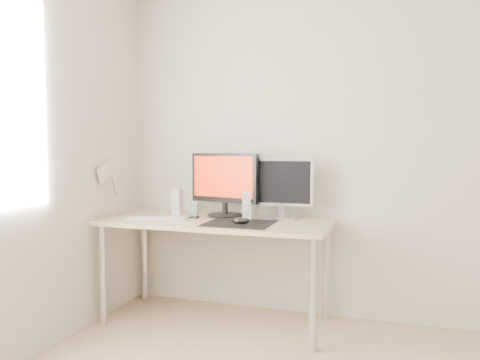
# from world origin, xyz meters

# --- Properties ---
(wall_back) EXTENTS (3.50, 0.00, 3.50)m
(wall_back) POSITION_xyz_m (0.00, 1.75, 1.25)
(wall_back) COLOR silver
(wall_back) RESTS_ON ground
(mousepad) EXTENTS (0.45, 0.40, 0.00)m
(mousepad) POSITION_xyz_m (-0.72, 1.28, 0.73)
(mousepad) COLOR black
(mousepad) RESTS_ON desk
(mouse) EXTENTS (0.12, 0.07, 0.04)m
(mouse) POSITION_xyz_m (-0.70, 1.25, 0.76)
(mouse) COLOR black
(mouse) RESTS_ON mousepad
(desk) EXTENTS (1.60, 0.70, 0.73)m
(desk) POSITION_xyz_m (-0.93, 1.38, 0.65)
(desk) COLOR #D1B587
(desk) RESTS_ON ground
(main_monitor) EXTENTS (0.55, 0.31, 0.47)m
(main_monitor) POSITION_xyz_m (-0.93, 1.55, 0.98)
(main_monitor) COLOR black
(main_monitor) RESTS_ON desk
(second_monitor) EXTENTS (0.45, 0.17, 0.43)m
(second_monitor) POSITION_xyz_m (-0.50, 1.57, 0.97)
(second_monitor) COLOR silver
(second_monitor) RESTS_ON desk
(speaker_left) EXTENTS (0.06, 0.08, 0.20)m
(speaker_left) POSITION_xyz_m (-1.30, 1.52, 0.83)
(speaker_left) COLOR white
(speaker_left) RESTS_ON desk
(speaker_right) EXTENTS (0.06, 0.08, 0.20)m
(speaker_right) POSITION_xyz_m (-0.73, 1.50, 0.83)
(speaker_right) COLOR white
(speaker_right) RESTS_ON desk
(keyboard) EXTENTS (0.44, 0.22, 0.02)m
(keyboard) POSITION_xyz_m (-1.33, 1.26, 0.74)
(keyboard) COLOR silver
(keyboard) RESTS_ON desk
(phone_dock) EXTENTS (0.06, 0.05, 0.11)m
(phone_dock) POSITION_xyz_m (-1.11, 1.41, 0.76)
(phone_dock) COLOR black
(phone_dock) RESTS_ON desk
(pennant) EXTENTS (0.01, 0.23, 0.29)m
(pennant) POSITION_xyz_m (-1.72, 1.24, 1.05)
(pennant) COLOR #A57F54
(pennant) RESTS_ON wall_left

